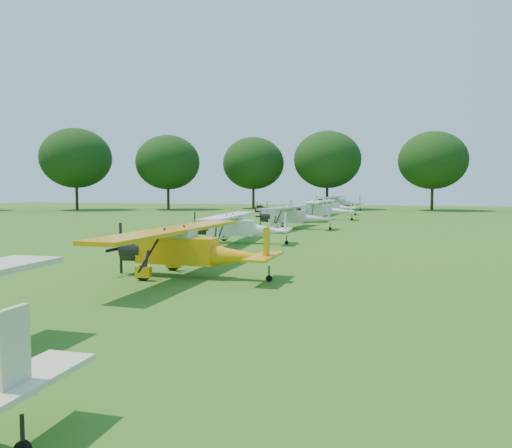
# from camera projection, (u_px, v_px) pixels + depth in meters

# --- Properties ---
(ground) EXTENTS (160.00, 160.00, 0.00)m
(ground) POSITION_uv_depth(u_px,v_px,m) (227.00, 249.00, 27.53)
(ground) COLOR #285916
(ground) RESTS_ON ground
(tree_belt) EXTENTS (137.36, 130.27, 14.52)m
(tree_belt) POSITION_uv_depth(u_px,v_px,m) (292.00, 99.00, 26.16)
(tree_belt) COLOR #302012
(tree_belt) RESTS_ON ground
(aircraft_2) EXTENTS (6.36, 10.11, 2.00)m
(aircraft_2) POSITION_uv_depth(u_px,v_px,m) (188.00, 246.00, 18.68)
(aircraft_2) COLOR orange
(aircraft_2) RESTS_ON ground
(aircraft_3) EXTENTS (6.07, 9.67, 1.90)m
(aircraft_3) POSITION_uv_depth(u_px,v_px,m) (238.00, 225.00, 30.44)
(aircraft_3) COLOR white
(aircraft_3) RESTS_ON ground
(aircraft_4) EXTENTS (6.46, 10.27, 2.02)m
(aircraft_4) POSITION_uv_depth(u_px,v_px,m) (293.00, 215.00, 41.53)
(aircraft_4) COLOR silver
(aircraft_4) RESTS_ON ground
(aircraft_5) EXTENTS (6.91, 11.01, 2.16)m
(aircraft_5) POSITION_uv_depth(u_px,v_px,m) (320.00, 208.00, 53.86)
(aircraft_5) COLOR white
(aircraft_5) RESTS_ON ground
(aircraft_6) EXTENTS (6.40, 10.16, 2.01)m
(aircraft_6) POSITION_uv_depth(u_px,v_px,m) (331.00, 206.00, 64.96)
(aircraft_6) COLOR white
(aircraft_6) RESTS_ON ground
(aircraft_7) EXTENTS (7.35, 11.71, 2.30)m
(aircraft_7) POSITION_uv_depth(u_px,v_px,m) (337.00, 202.00, 78.53)
(aircraft_7) COLOR silver
(aircraft_7) RESTS_ON ground
(golf_cart) EXTENTS (2.00, 1.33, 1.64)m
(golf_cart) POSITION_uv_depth(u_px,v_px,m) (262.00, 208.00, 71.63)
(golf_cart) COLOR #9E100B
(golf_cart) RESTS_ON ground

